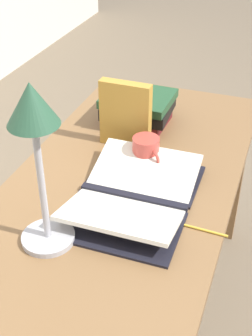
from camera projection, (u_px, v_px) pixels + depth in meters
The scene contains 8 objects.
ground_plane at pixel (125, 321), 1.90m from camera, with size 12.00×12.00×0.00m, color #70604C.
reading_desk at pixel (125, 201), 1.55m from camera, with size 1.42×0.69×0.72m.
open_book at pixel (134, 195), 1.38m from camera, with size 0.48×0.34×0.06m.
book_stack_tall at pixel (138, 108), 1.75m from camera, with size 0.22×0.25×0.12m.
book_standing_upright at pixel (125, 115), 1.59m from camera, with size 0.04×0.18×0.24m.
reading_lamp at pixel (35, 134), 1.07m from camera, with size 0.14×0.14×0.45m.
coffee_mug at pixel (146, 152), 1.52m from camera, with size 0.10×0.11×0.10m.
pencil at pixel (197, 228), 1.28m from camera, with size 0.01×0.17×0.01m.
Camera 1 is at (-1.14, -0.42, 1.59)m, focal length 50.00 mm.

